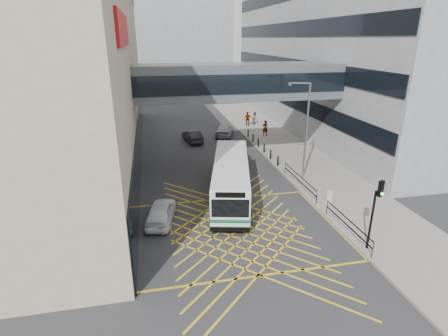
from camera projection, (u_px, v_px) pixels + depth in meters
ground at (237, 230)px, 21.39m from camera, size 120.00×120.00×0.00m
building_right at (375, 47)px, 44.54m from camera, size 24.09×44.00×20.00m
building_far at (159, 48)px, 72.87m from camera, size 28.00×16.00×18.00m
skybridge at (239, 81)px, 30.36m from camera, size 20.00×4.10×3.00m
pavement at (286, 149)px, 36.86m from camera, size 6.00×54.00×0.16m
box_junction at (237, 230)px, 21.39m from camera, size 12.00×9.00×0.01m
bus at (231, 178)px, 25.14m from camera, size 4.79×10.78×2.95m
car_white at (161, 212)px, 22.19m from camera, size 2.61×4.61×1.38m
car_dark at (192, 136)px, 39.34m from camera, size 2.38×4.50×1.34m
car_silver at (224, 130)px, 41.81m from camera, size 3.24×5.11×1.48m
traffic_light at (376, 205)px, 18.26m from camera, size 0.34×0.49×4.10m
street_lamp at (305, 125)px, 27.55m from camera, size 1.72×0.79×7.73m
litter_bin at (329, 197)px, 24.52m from camera, size 0.48×0.48×0.83m
kerb_railings at (318, 196)px, 23.91m from camera, size 0.05×12.54×1.00m
bollards at (261, 145)px, 36.14m from camera, size 0.14×10.14×0.90m
pedestrian_a at (265, 128)px, 41.10m from camera, size 0.76×0.56×1.87m
pedestrian_b at (255, 118)px, 46.63m from camera, size 0.91×0.88×1.63m
pedestrian_c at (248, 119)px, 45.88m from camera, size 1.17×0.79×1.82m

